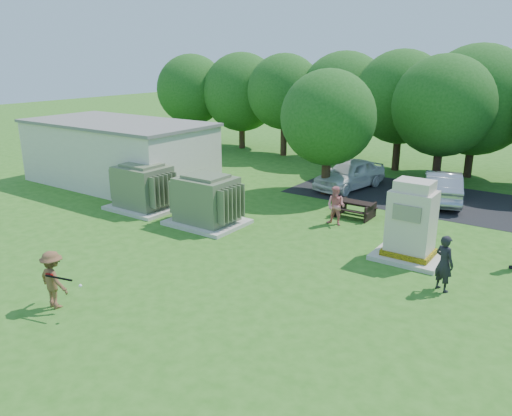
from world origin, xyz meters
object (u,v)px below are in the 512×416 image
Objects in this scene: transformer_right at (207,201)px; picnic_table at (355,207)px; person_by_generator at (444,263)px; person_at_picnic at (336,206)px; car_white at (350,174)px; transformer_left at (143,188)px; batter at (53,280)px; generator_cabinet at (411,225)px; car_silver_a at (442,186)px.

transformer_right reaches higher than picnic_table.
person_at_picnic is at bearing -6.63° from person_by_generator.
transformer_right is 8.95m from car_white.
transformer_right is (3.70, 0.00, 0.00)m from transformer_left.
transformer_right is at bearing -79.16° from batter.
picnic_table is 0.99× the size of person_at_picnic.
transformer_left reaches higher than car_white.
transformer_right is 8.08m from generator_cabinet.
car_white is (-7.24, 9.31, -0.10)m from person_by_generator.
car_white is at bearing 54.94° from transformer_left.
person_by_generator is at bearing -48.32° from generator_cabinet.
batter is 16.46m from car_white.
transformer_left reaches higher than person_by_generator.
transformer_left is 13.32m from person_by_generator.
car_white is at bearing 126.93° from generator_cabinet.
transformer_left is 1.75× the size of person_by_generator.
generator_cabinet reaches higher than transformer_left.
transformer_left is 1.86× the size of person_at_picnic.
car_silver_a is at bearing 97.61° from generator_cabinet.
car_white is (6.06, 8.63, -0.21)m from transformer_left.
batter is at bearing -127.48° from generator_cabinet.
car_silver_a is at bearing 51.71° from transformer_right.
generator_cabinet is 1.68× the size of batter.
picnic_table is (4.60, 4.34, -0.55)m from transformer_right.
car_white is at bearing 74.73° from transformer_right.
car_silver_a is (2.60, 5.93, -0.06)m from person_at_picnic.
car_silver_a is (-2.63, 9.51, -0.12)m from person_by_generator.
person_by_generator reaches higher than picnic_table.
batter reaches higher than car_white.
transformer_left reaches higher than car_silver_a.
car_silver_a is at bearing -46.77° from person_by_generator.
transformer_left is 9.38m from picnic_table.
batter is at bearing 67.93° from person_by_generator.
person_by_generator is (1.60, -1.80, -0.34)m from generator_cabinet.
person_at_picnic is at bearing 33.53° from transformer_right.
generator_cabinet is at bearing -125.18° from batter.
generator_cabinet reaches higher than batter.
transformer_left is 0.67× the size of car_silver_a.
person_by_generator is at bearing -137.54° from batter.
person_at_picnic is at bearing -98.76° from picnic_table.
person_by_generator is at bearing -45.08° from picnic_table.
car_silver_a is at bearing -106.94° from batter.
generator_cabinet reaches higher than transformer_right.
transformer_left is at bearing -174.54° from generator_cabinet.
transformer_left is at bearing 22.26° from car_silver_a.
transformer_right is at bearing -145.90° from person_at_picnic.
transformer_right is at bearing -136.65° from picnic_table.
batter is 17.60m from car_silver_a.
transformer_right is 1.89× the size of picnic_table.
generator_cabinet is at bearing 80.26° from car_silver_a.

